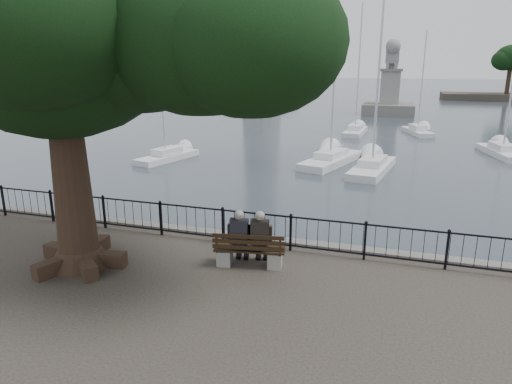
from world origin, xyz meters
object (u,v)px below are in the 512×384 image
at_px(tree, 89,26).
at_px(lighthouse, 262,18).
at_px(person_left, 240,239).
at_px(person_right, 261,240).
at_px(lion_monument, 390,96).
at_px(bench, 249,254).

bearing_deg(tree, lighthouse, 103.52).
height_order(person_left, lighthouse, lighthouse).
height_order(person_right, tree, tree).
relative_size(lighthouse, lion_monument, 3.38).
bearing_deg(lion_monument, bench, -92.06).
bearing_deg(bench, person_right, 30.95).
relative_size(person_left, person_right, 1.00).
xyz_separation_m(person_left, tree, (-3.09, -1.16, 5.10)).
xyz_separation_m(bench, lighthouse, (-18.24, 60.82, 11.37)).
bearing_deg(tree, bench, 18.10).
bearing_deg(lion_monument, person_left, -92.38).
distance_m(person_left, lighthouse, 64.31).
height_order(person_right, lion_monument, lion_monument).
relative_size(bench, person_left, 1.24).
bearing_deg(person_left, bench, -12.30).
bearing_deg(bench, tree, -161.90).
xyz_separation_m(bench, lion_monument, (1.76, 48.75, 0.91)).
bearing_deg(person_left, lion_monument, 87.62).
bearing_deg(lighthouse, lion_monument, -31.11).
relative_size(bench, person_right, 1.24).
height_order(bench, person_left, person_left).
relative_size(person_right, lion_monument, 0.17).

